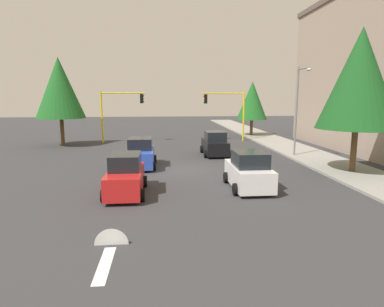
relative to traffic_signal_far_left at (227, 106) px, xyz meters
name	(u,v)px	position (x,y,z in m)	size (l,w,h in m)	color
ground_plane	(183,170)	(14.00, -5.63, -3.72)	(120.00, 120.00, 0.00)	#353538
sidewalk_kerb	(304,153)	(9.00, 4.87, -3.65)	(80.00, 4.00, 0.15)	gray
lane_arrow_near	(109,252)	(25.51, -8.63, -3.72)	(2.40, 1.10, 1.10)	silver
traffic_signal_far_left	(227,106)	(0.00, 0.00, 0.00)	(0.36, 4.59, 5.23)	yellow
traffic_signal_far_right	(120,106)	(0.00, -11.26, 0.03)	(0.36, 4.59, 5.27)	yellow
street_lamp_curbside	(299,102)	(10.39, 3.57, 0.62)	(2.15, 0.28, 7.00)	slate
tree_opposite_side	(59,88)	(2.00, -16.63, 1.84)	(4.62, 4.62, 8.46)	brown
tree_roadside_far	(252,101)	(-4.00, 3.87, 0.56)	(3.60, 3.60, 6.55)	brown
tree_roadside_near	(360,79)	(16.00, 4.87, 2.06)	(4.80, 4.80, 8.80)	brown
car_blue	(140,154)	(12.86, -8.42, -2.83)	(3.97, 2.10, 1.98)	blue
car_black	(215,144)	(8.69, -2.64, -2.83)	(4.03, 2.08, 1.98)	black
car_red	(126,176)	(19.22, -8.75, -2.83)	(3.99, 1.96, 1.98)	red
car_white	(249,172)	(18.82, -2.49, -2.83)	(3.87, 2.11, 1.98)	white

